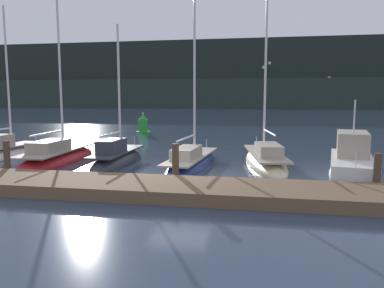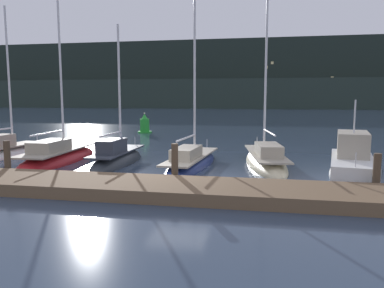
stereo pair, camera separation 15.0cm
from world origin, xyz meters
name	(u,v)px [view 2 (the right image)]	position (x,y,z in m)	size (l,w,h in m)	color
ground_plane	(178,181)	(0.00, 0.00, 0.00)	(400.00, 400.00, 0.00)	#2D3D51
dock	(164,189)	(0.00, -2.25, 0.23)	(40.65, 2.80, 0.45)	brown
mooring_pile_1	(7,159)	(-7.68, -0.60, 0.82)	(0.28, 0.28, 1.63)	#4C3D2D
mooring_pile_2	(175,164)	(0.00, -0.60, 0.84)	(0.28, 0.28, 1.68)	#4C3D2D
mooring_pile_3	(377,173)	(7.68, -0.60, 0.75)	(0.28, 0.28, 1.50)	#4C3D2D
sailboat_berth_2	(7,154)	(-11.52, 4.39, 0.18)	(2.11, 6.01, 9.40)	white
sailboat_berth_3	(58,159)	(-7.61, 3.49, 0.12)	(2.48, 7.77, 9.44)	red
sailboat_berth_4	(117,161)	(-4.12, 3.39, 0.14)	(1.60, 6.09, 8.05)	#2D3338
sailboat_berth_5	(191,164)	(-0.09, 3.36, 0.14)	(2.31, 7.71, 11.51)	navy
sailboat_berth_6	(265,163)	(3.67, 4.49, 0.13)	(2.92, 7.67, 10.54)	beige
motorboat_berth_7	(352,167)	(7.57, 2.78, 0.36)	(3.02, 6.42, 3.98)	white
channel_buoy	(145,125)	(-8.05, 20.28, 0.75)	(1.39, 1.39, 2.01)	green
hillside_backdrop	(241,77)	(-3.94, 108.27, 9.75)	(240.00, 23.00, 21.17)	#1E2823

